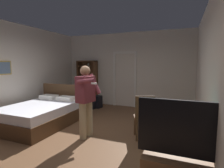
{
  "coord_description": "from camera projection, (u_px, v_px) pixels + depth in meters",
  "views": [
    {
      "loc": [
        2.11,
        -3.19,
        1.66
      ],
      "look_at": [
        0.66,
        0.38,
        1.22
      ],
      "focal_mm": 28.47,
      "sensor_mm": 36.0,
      "label": 1
    }
  ],
  "objects": [
    {
      "name": "side_table",
      "position": [
        164.0,
        123.0,
        3.56
      ],
      "size": [
        0.67,
        0.67,
        0.7
      ],
      "color": "brown",
      "rests_on": "ground_plane"
    },
    {
      "name": "bottle_on_table",
      "position": [
        172.0,
        108.0,
        3.39
      ],
      "size": [
        0.06,
        0.06,
        0.29
      ],
      "color": "#25411E",
      "rests_on": "side_table"
    },
    {
      "name": "suitcase_dark",
      "position": [
        90.0,
        102.0,
        6.68
      ],
      "size": [
        0.5,
        0.33,
        0.44
      ],
      "primitive_type": "cube",
      "rotation": [
        0.0,
        0.0,
        -0.12
      ],
      "color": "black",
      "rests_on": "ground_plane"
    },
    {
      "name": "laptop",
      "position": [
        163.0,
        110.0,
        3.5
      ],
      "size": [
        0.38,
        0.39,
        0.16
      ],
      "color": "black",
      "rests_on": "side_table"
    },
    {
      "name": "bookshelf",
      "position": [
        88.0,
        81.0,
        7.36
      ],
      "size": [
        0.83,
        0.32,
        1.79
      ],
      "color": "brown",
      "rests_on": "ground_plane"
    },
    {
      "name": "bed",
      "position": [
        42.0,
        114.0,
        4.86
      ],
      "size": [
        1.49,
        2.04,
        1.02
      ],
      "color": "#4C331E",
      "rests_on": "ground_plane"
    },
    {
      "name": "ground_plane",
      "position": [
        78.0,
        139.0,
        3.91
      ],
      "size": [
        7.44,
        7.44,
        0.0
      ],
      "primitive_type": "plane",
      "color": "brown"
    },
    {
      "name": "wall_back",
      "position": [
        126.0,
        70.0,
        6.92
      ],
      "size": [
        5.21,
        0.12,
        2.84
      ],
      "primitive_type": "cube",
      "color": "silver",
      "rests_on": "ground_plane"
    },
    {
      "name": "person_blue_shirt",
      "position": [
        86.0,
        97.0,
        3.94
      ],
      "size": [
        0.61,
        0.62,
        1.62
      ],
      "color": "tan",
      "rests_on": "ground_plane"
    },
    {
      "name": "wall_right",
      "position": [
        214.0,
        79.0,
        2.8
      ],
      "size": [
        0.12,
        7.01,
        2.84
      ],
      "primitive_type": "cube",
      "color": "silver",
      "rests_on": "ground_plane"
    },
    {
      "name": "suitcase_small",
      "position": [
        94.0,
        101.0,
        6.81
      ],
      "size": [
        0.61,
        0.35,
        0.46
      ],
      "primitive_type": "cube",
      "rotation": [
        0.0,
        0.0,
        -0.12
      ],
      "color": "black",
      "rests_on": "ground_plane"
    },
    {
      "name": "doorway_frame",
      "position": [
        125.0,
        75.0,
        6.88
      ],
      "size": [
        0.93,
        0.08,
        2.13
      ],
      "color": "white",
      "rests_on": "ground_plane"
    },
    {
      "name": "wooden_chair",
      "position": [
        144.0,
        115.0,
        3.86
      ],
      "size": [
        0.55,
        0.55,
        0.99
      ],
      "color": "#4C331E",
      "rests_on": "ground_plane"
    }
  ]
}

